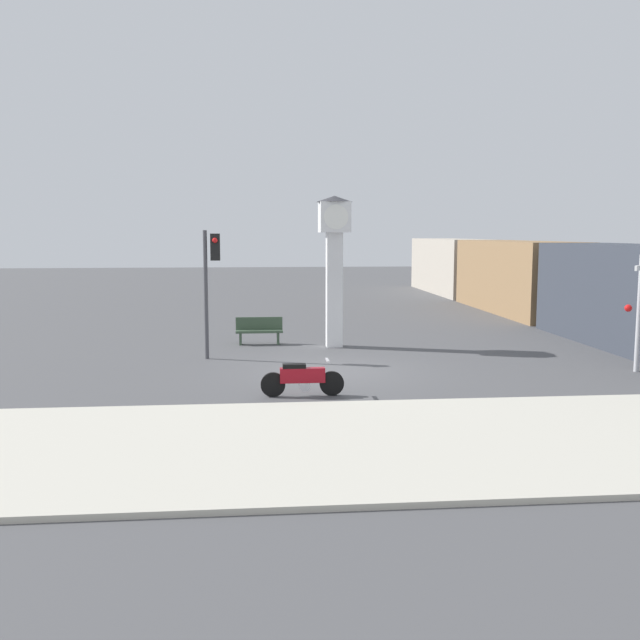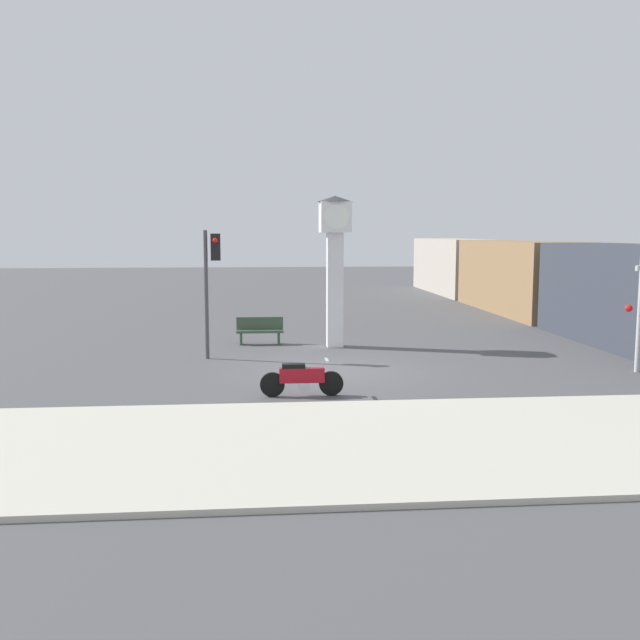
# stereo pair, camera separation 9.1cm
# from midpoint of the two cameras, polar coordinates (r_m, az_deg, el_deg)

# --- Properties ---
(ground_plane) EXTENTS (120.00, 120.00, 0.00)m
(ground_plane) POSITION_cam_midpoint_polar(r_m,az_deg,el_deg) (19.75, 1.05, -4.09)
(ground_plane) COLOR #4C4C4F
(sidewalk_strip) EXTENTS (36.00, 6.00, 0.10)m
(sidewalk_strip) POSITION_cam_midpoint_polar(r_m,az_deg,el_deg) (13.02, 4.45, -9.75)
(sidewalk_strip) COLOR #BCB7A8
(sidewalk_strip) RESTS_ON ground_plane
(motorcycle) EXTENTS (1.95, 0.42, 0.86)m
(motorcycle) POSITION_cam_midpoint_polar(r_m,az_deg,el_deg) (16.67, -1.33, -4.71)
(motorcycle) COLOR black
(motorcycle) RESTS_ON ground_plane
(clock_tower) EXTENTS (1.19, 1.19, 5.00)m
(clock_tower) POSITION_cam_midpoint_polar(r_m,az_deg,el_deg) (23.62, 1.31, 5.79)
(clock_tower) COLOR white
(clock_tower) RESTS_ON ground_plane
(freight_train) EXTENTS (2.80, 33.04, 3.40)m
(freight_train) POSITION_cam_midpoint_polar(r_m,az_deg,el_deg) (35.56, 15.66, 3.36)
(freight_train) COLOR #333842
(freight_train) RESTS_ON ground_plane
(traffic_light) EXTENTS (0.50, 0.35, 3.87)m
(traffic_light) POSITION_cam_midpoint_polar(r_m,az_deg,el_deg) (21.57, -8.59, 3.94)
(traffic_light) COLOR #47474C
(traffic_light) RESTS_ON ground_plane
(railroad_crossing_signal) EXTENTS (0.90, 0.82, 3.21)m
(railroad_crossing_signal) POSITION_cam_midpoint_polar(r_m,az_deg,el_deg) (21.22, 24.36, 0.88)
(railroad_crossing_signal) COLOR #B7B7BC
(railroad_crossing_signal) RESTS_ON ground_plane
(bench) EXTENTS (1.60, 0.44, 0.92)m
(bench) POSITION_cam_midpoint_polar(r_m,az_deg,el_deg) (24.45, -4.73, -0.80)
(bench) COLOR #384C38
(bench) RESTS_ON ground_plane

